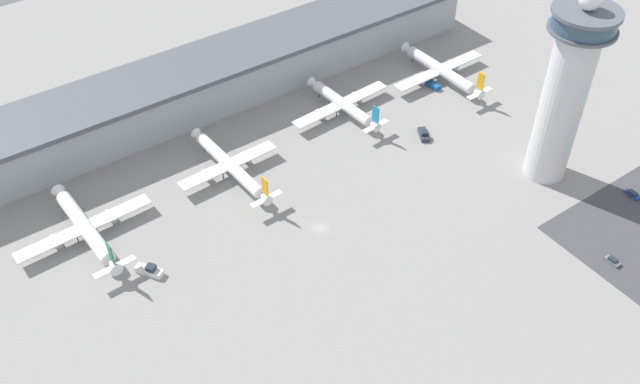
{
  "coord_description": "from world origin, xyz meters",
  "views": [
    {
      "loc": [
        -79.47,
        -112.21,
        138.21
      ],
      "look_at": [
        4.16,
        5.94,
        6.62
      ],
      "focal_mm": 40.0,
      "sensor_mm": 36.0,
      "label": 1
    }
  ],
  "objects_px": {
    "service_truck_catering": "(150,271)",
    "service_truck_baggage": "(430,83)",
    "car_green_van": "(633,194)",
    "airplane_gate_alpha": "(85,228)",
    "airplane_gate_charlie": "(343,104)",
    "airplane_gate_bravo": "(230,165)",
    "control_tower": "(566,89)",
    "service_truck_fuel": "(424,134)",
    "car_silver_sedan": "(613,261)",
    "airplane_gate_delta": "(441,70)"
  },
  "relations": [
    {
      "from": "airplane_gate_alpha",
      "to": "car_silver_sedan",
      "type": "distance_m",
      "value": 138.84
    },
    {
      "from": "airplane_gate_alpha",
      "to": "airplane_gate_delta",
      "type": "xyz_separation_m",
      "value": [
        129.48,
        2.42,
        0.05
      ]
    },
    {
      "from": "airplane_gate_alpha",
      "to": "service_truck_baggage",
      "type": "distance_m",
      "value": 124.34
    },
    {
      "from": "airplane_gate_charlie",
      "to": "service_truck_catering",
      "type": "xyz_separation_m",
      "value": [
        -81.67,
        -27.28,
        -2.73
      ]
    },
    {
      "from": "airplane_gate_charlie",
      "to": "service_truck_fuel",
      "type": "height_order",
      "value": "airplane_gate_charlie"
    },
    {
      "from": "control_tower",
      "to": "airplane_gate_alpha",
      "type": "relative_size",
      "value": 1.55
    },
    {
      "from": "service_truck_fuel",
      "to": "airplane_gate_delta",
      "type": "bearing_deg",
      "value": 38.89
    },
    {
      "from": "service_truck_fuel",
      "to": "car_green_van",
      "type": "distance_m",
      "value": 63.4
    },
    {
      "from": "service_truck_catering",
      "to": "car_silver_sedan",
      "type": "height_order",
      "value": "service_truck_catering"
    },
    {
      "from": "airplane_gate_alpha",
      "to": "airplane_gate_bravo",
      "type": "bearing_deg",
      "value": -0.04
    },
    {
      "from": "control_tower",
      "to": "service_truck_fuel",
      "type": "bearing_deg",
      "value": 117.83
    },
    {
      "from": "airplane_gate_delta",
      "to": "service_truck_catering",
      "type": "relative_size",
      "value": 5.05
    },
    {
      "from": "airplane_gate_bravo",
      "to": "service_truck_fuel",
      "type": "bearing_deg",
      "value": -17.48
    },
    {
      "from": "service_truck_fuel",
      "to": "control_tower",
      "type": "bearing_deg",
      "value": -62.17
    },
    {
      "from": "car_green_van",
      "to": "airplane_gate_alpha",
      "type": "bearing_deg",
      "value": 151.01
    },
    {
      "from": "airplane_gate_charlie",
      "to": "car_silver_sedan",
      "type": "xyz_separation_m",
      "value": [
        18.12,
        -93.35,
        -3.2
      ]
    },
    {
      "from": "car_silver_sedan",
      "to": "airplane_gate_charlie",
      "type": "bearing_deg",
      "value": 100.98
    },
    {
      "from": "airplane_gate_bravo",
      "to": "service_truck_catering",
      "type": "xyz_separation_m",
      "value": [
        -36.07,
        -21.21,
        -3.03
      ]
    },
    {
      "from": "service_truck_catering",
      "to": "service_truck_baggage",
      "type": "height_order",
      "value": "service_truck_catering"
    },
    {
      "from": "service_truck_catering",
      "to": "service_truck_baggage",
      "type": "bearing_deg",
      "value": 11.29
    },
    {
      "from": "service_truck_catering",
      "to": "car_green_van",
      "type": "xyz_separation_m",
      "value": [
        125.8,
        -52.97,
        -0.54
      ]
    },
    {
      "from": "control_tower",
      "to": "service_truck_baggage",
      "type": "xyz_separation_m",
      "value": [
        3.25,
        54.15,
        -28.43
      ]
    },
    {
      "from": "airplane_gate_charlie",
      "to": "service_truck_fuel",
      "type": "relative_size",
      "value": 5.39
    },
    {
      "from": "airplane_gate_delta",
      "to": "service_truck_baggage",
      "type": "xyz_separation_m",
      "value": [
        -5.18,
        -0.46,
        -2.84
      ]
    },
    {
      "from": "control_tower",
      "to": "airplane_gate_alpha",
      "type": "xyz_separation_m",
      "value": [
        -121.05,
        52.19,
        -25.63
      ]
    },
    {
      "from": "airplane_gate_bravo",
      "to": "airplane_gate_delta",
      "type": "xyz_separation_m",
      "value": [
        85.29,
        2.45,
        -0.19
      ]
    },
    {
      "from": "service_truck_catering",
      "to": "car_green_van",
      "type": "height_order",
      "value": "service_truck_catering"
    },
    {
      "from": "airplane_gate_charlie",
      "to": "airplane_gate_delta",
      "type": "height_order",
      "value": "airplane_gate_delta"
    },
    {
      "from": "airplane_gate_bravo",
      "to": "airplane_gate_charlie",
      "type": "bearing_deg",
      "value": 7.58
    },
    {
      "from": "car_silver_sedan",
      "to": "airplane_gate_alpha",
      "type": "bearing_deg",
      "value": 141.02
    },
    {
      "from": "car_green_van",
      "to": "airplane_gate_charlie",
      "type": "bearing_deg",
      "value": 118.81
    },
    {
      "from": "car_green_van",
      "to": "car_silver_sedan",
      "type": "relative_size",
      "value": 1.15
    },
    {
      "from": "service_truck_catering",
      "to": "service_truck_fuel",
      "type": "height_order",
      "value": "service_truck_catering"
    },
    {
      "from": "control_tower",
      "to": "car_green_van",
      "type": "relative_size",
      "value": 12.54
    },
    {
      "from": "airplane_gate_delta",
      "to": "car_silver_sedan",
      "type": "bearing_deg",
      "value": -103.52
    },
    {
      "from": "airplane_gate_bravo",
      "to": "car_silver_sedan",
      "type": "relative_size",
      "value": 9.69
    },
    {
      "from": "service_truck_fuel",
      "to": "car_green_van",
      "type": "relative_size",
      "value": 1.48
    },
    {
      "from": "service_truck_baggage",
      "to": "car_green_van",
      "type": "xyz_separation_m",
      "value": [
        9.62,
        -76.17,
        -0.53
      ]
    },
    {
      "from": "control_tower",
      "to": "airplane_gate_charlie",
      "type": "height_order",
      "value": "control_tower"
    },
    {
      "from": "airplane_gate_alpha",
      "to": "service_truck_fuel",
      "type": "relative_size",
      "value": 5.46
    },
    {
      "from": "airplane_gate_delta",
      "to": "service_truck_baggage",
      "type": "bearing_deg",
      "value": -174.94
    },
    {
      "from": "control_tower",
      "to": "airplane_gate_alpha",
      "type": "distance_m",
      "value": 134.29
    },
    {
      "from": "control_tower",
      "to": "airplane_gate_alpha",
      "type": "bearing_deg",
      "value": 156.68
    },
    {
      "from": "airplane_gate_delta",
      "to": "service_truck_catering",
      "type": "bearing_deg",
      "value": -168.97
    },
    {
      "from": "airplane_gate_charlie",
      "to": "car_silver_sedan",
      "type": "distance_m",
      "value": 95.14
    },
    {
      "from": "airplane_gate_alpha",
      "to": "car_green_van",
      "type": "bearing_deg",
      "value": -28.99
    },
    {
      "from": "airplane_gate_delta",
      "to": "service_truck_fuel",
      "type": "distance_m",
      "value": 33.71
    },
    {
      "from": "airplane_gate_charlie",
      "to": "service_truck_catering",
      "type": "relative_size",
      "value": 4.95
    },
    {
      "from": "airplane_gate_delta",
      "to": "service_truck_baggage",
      "type": "distance_m",
      "value": 5.93
    },
    {
      "from": "airplane_gate_alpha",
      "to": "airplane_gate_charlie",
      "type": "height_order",
      "value": "airplane_gate_alpha"
    }
  ]
}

